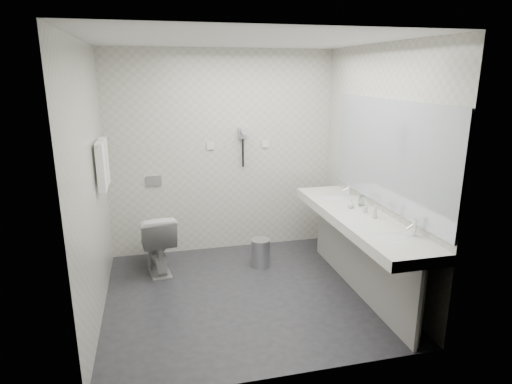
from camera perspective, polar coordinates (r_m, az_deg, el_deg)
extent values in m
plane|color=#252429|center=(4.62, -1.41, -13.26)|extent=(2.80, 2.80, 0.00)
plane|color=silver|center=(4.07, -1.65, 19.38)|extent=(2.80, 2.80, 0.00)
plane|color=beige|center=(5.42, -4.42, 5.09)|extent=(2.80, 0.00, 2.80)
plane|color=beige|center=(2.96, 3.78, -3.71)|extent=(2.80, 0.00, 2.80)
plane|color=beige|center=(4.12, -20.92, 0.79)|extent=(0.00, 2.60, 2.60)
plane|color=beige|center=(4.66, 15.58, 2.86)|extent=(0.00, 2.60, 2.60)
cube|color=silver|center=(4.48, 13.31, -3.46)|extent=(0.55, 2.20, 0.10)
cube|color=gray|center=(4.65, 13.26, -8.40)|extent=(0.03, 2.15, 0.75)
cylinder|color=silver|center=(3.87, 20.75, -14.16)|extent=(0.06, 0.06, 0.75)
cylinder|color=silver|center=(5.53, 8.75, -4.22)|extent=(0.06, 0.06, 0.75)
cube|color=#B2BCC6|center=(4.45, 16.83, 4.80)|extent=(0.02, 2.20, 1.05)
ellipsoid|color=silver|center=(3.94, 17.57, -5.90)|extent=(0.40, 0.31, 0.05)
ellipsoid|color=silver|center=(5.03, 10.04, -0.78)|extent=(0.40, 0.31, 0.05)
cylinder|color=silver|center=(4.01, 20.07, -4.38)|extent=(0.04, 0.04, 0.15)
cylinder|color=silver|center=(5.09, 12.10, 0.34)|extent=(0.04, 0.04, 0.15)
imported|color=beige|center=(4.53, 14.13, -2.05)|extent=(0.04, 0.04, 0.09)
imported|color=beige|center=(4.64, 12.34, -1.52)|extent=(0.09, 0.09, 0.09)
imported|color=beige|center=(4.38, 15.33, -2.47)|extent=(0.06, 0.06, 0.13)
cylinder|color=silver|center=(4.73, 13.70, -1.11)|extent=(0.08, 0.08, 0.12)
cylinder|color=silver|center=(4.79, 13.58, -1.03)|extent=(0.06, 0.06, 0.10)
imported|color=silver|center=(5.13, -12.96, -6.41)|extent=(0.48, 0.73, 0.69)
cube|color=#B2B5BA|center=(5.40, -13.26, 1.43)|extent=(0.18, 0.02, 0.12)
cylinder|color=#B2B5BA|center=(5.18, 0.60, -8.04)|extent=(0.23, 0.23, 0.31)
cylinder|color=#B2B5BA|center=(5.11, 0.60, -6.35)|extent=(0.22, 0.22, 0.02)
cylinder|color=silver|center=(4.59, -19.86, 6.14)|extent=(0.02, 0.62, 0.02)
cube|color=white|center=(4.49, -19.66, 3.11)|extent=(0.07, 0.24, 0.48)
cube|color=white|center=(4.77, -19.34, 3.81)|extent=(0.07, 0.24, 0.48)
cube|color=#9A9BA0|center=(5.40, -1.78, 7.77)|extent=(0.10, 0.04, 0.14)
cylinder|color=#9A9BA0|center=(5.33, -1.63, 7.99)|extent=(0.08, 0.14, 0.08)
cylinder|color=black|center=(5.42, -1.72, 5.13)|extent=(0.02, 0.02, 0.35)
cube|color=silver|center=(5.37, -6.01, 6.04)|extent=(0.09, 0.02, 0.09)
cube|color=silver|center=(5.51, 1.27, 6.35)|extent=(0.09, 0.02, 0.09)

